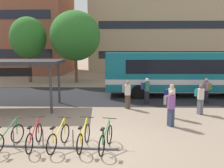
% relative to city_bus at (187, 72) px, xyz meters
% --- Properties ---
extents(ground, '(200.00, 200.00, 0.00)m').
position_rel_city_bus_xyz_m(ground, '(-5.87, -9.20, -1.78)').
color(ground, gray).
extents(bus_lane_asphalt, '(80.00, 7.20, 0.01)m').
position_rel_city_bus_xyz_m(bus_lane_asphalt, '(-5.87, 0.00, -1.77)').
color(bus_lane_asphalt, '#232326').
rests_on(bus_lane_asphalt, ground).
extents(city_bus, '(12.05, 2.70, 3.20)m').
position_rel_city_bus_xyz_m(city_bus, '(0.00, 0.00, 0.00)').
color(city_bus, '#0F6070').
rests_on(city_bus, ground).
extents(bike_rack, '(4.31, 0.27, 0.70)m').
position_rel_city_bus_xyz_m(bike_rack, '(-7.13, -9.51, -1.69)').
color(bike_rack, '#47474C').
rests_on(bike_rack, ground).
extents(parked_bicycle_green_0, '(0.66, 1.67, 0.99)m').
position_rel_city_bus_xyz_m(parked_bicycle_green_0, '(-8.91, -9.55, -1.39)').
color(parked_bicycle_green_0, black).
rests_on(parked_bicycle_green_0, ground).
extents(parked_bicycle_red_1, '(0.52, 1.72, 0.99)m').
position_rel_city_bus_xyz_m(parked_bicycle_red_1, '(-7.99, -9.45, -1.39)').
color(parked_bicycle_red_1, black).
rests_on(parked_bicycle_red_1, ground).
extents(parked_bicycle_yellow_2, '(0.57, 1.69, 0.99)m').
position_rel_city_bus_xyz_m(parked_bicycle_yellow_2, '(-7.10, -9.49, -1.39)').
color(parked_bicycle_yellow_2, black).
rests_on(parked_bicycle_yellow_2, ground).
extents(parked_bicycle_yellow_3, '(0.52, 1.72, 0.99)m').
position_rel_city_bus_xyz_m(parked_bicycle_yellow_3, '(-6.23, -9.44, -1.39)').
color(parked_bicycle_yellow_3, black).
rests_on(parked_bicycle_yellow_3, ground).
extents(parked_bicycle_green_4, '(0.56, 1.69, 0.99)m').
position_rel_city_bus_xyz_m(parked_bicycle_green_4, '(-5.44, -9.55, -1.39)').
color(parked_bicycle_green_4, black).
rests_on(parked_bicycle_green_4, ground).
extents(transit_shelter, '(6.08, 3.72, 2.82)m').
position_rel_city_bus_xyz_m(transit_shelter, '(-11.26, -4.03, 0.86)').
color(transit_shelter, '#38383D').
rests_on(transit_shelter, ground).
extents(commuter_navy_pack_0, '(0.55, 0.38, 1.66)m').
position_rel_city_bus_xyz_m(commuter_navy_pack_0, '(-3.26, -2.67, -0.82)').
color(commuter_navy_pack_0, black).
rests_on(commuter_navy_pack_0, ground).
extents(commuter_teal_pack_1, '(0.47, 0.60, 1.61)m').
position_rel_city_bus_xyz_m(commuter_teal_pack_1, '(-0.66, -4.94, -0.85)').
color(commuter_teal_pack_1, '#565660').
rests_on(commuter_teal_pack_1, ground).
extents(commuter_grey_pack_2, '(0.54, 0.61, 1.66)m').
position_rel_city_bus_xyz_m(commuter_grey_pack_2, '(-2.66, -6.96, -0.82)').
color(commuter_grey_pack_2, '#2D3851').
rests_on(commuter_grey_pack_2, ground).
extents(commuter_grey_pack_3, '(0.55, 0.60, 1.66)m').
position_rel_city_bus_xyz_m(commuter_grey_pack_3, '(-4.50, -3.86, -0.82)').
color(commuter_grey_pack_3, '#47382D').
rests_on(commuter_grey_pack_3, ground).
extents(commuter_navy_pack_4, '(0.60, 0.55, 1.73)m').
position_rel_city_bus_xyz_m(commuter_navy_pack_4, '(-2.37, -5.63, -0.78)').
color(commuter_navy_pack_4, '#2D3851').
rests_on(commuter_navy_pack_4, ground).
extents(commuter_olive_pack_5, '(0.47, 0.60, 1.62)m').
position_rel_city_bus_xyz_m(commuter_olive_pack_5, '(0.60, -2.40, -0.84)').
color(commuter_olive_pack_5, black).
rests_on(commuter_olive_pack_5, ground).
extents(street_tree_0, '(3.64, 3.64, 6.69)m').
position_rel_city_bus_xyz_m(street_tree_0, '(-14.27, 6.71, 2.81)').
color(street_tree_0, brown).
rests_on(street_tree_0, ground).
extents(street_tree_1, '(5.14, 5.14, 7.32)m').
position_rel_city_bus_xyz_m(street_tree_1, '(-9.47, 6.91, 3.00)').
color(street_tree_1, brown).
rests_on(street_tree_1, ground).
extents(building_left_wing, '(16.22, 10.63, 14.36)m').
position_rel_city_bus_xyz_m(building_left_wing, '(-20.52, 17.27, 5.41)').
color(building_left_wing, brown).
rests_on(building_left_wing, ground).
extents(building_right_wing, '(26.15, 12.07, 21.54)m').
position_rel_city_bus_xyz_m(building_right_wing, '(3.52, 23.37, 8.99)').
color(building_right_wing, tan).
rests_on(building_right_wing, ground).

